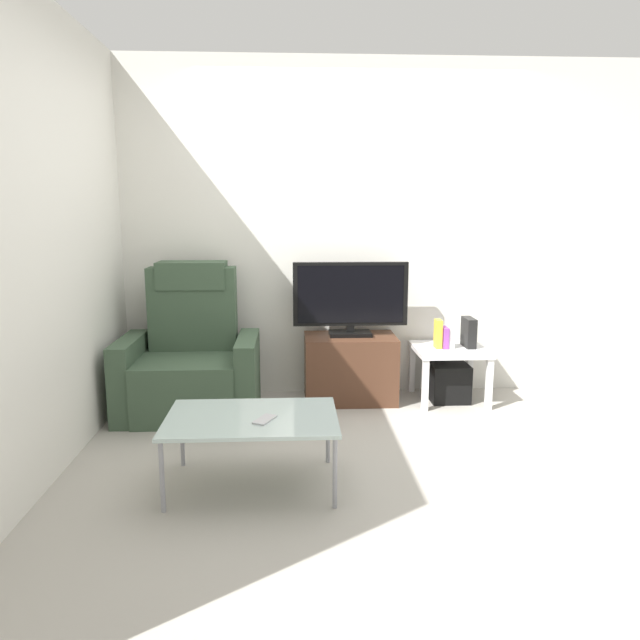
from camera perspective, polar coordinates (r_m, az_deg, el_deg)
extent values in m
plane|color=#9E998E|center=(3.87, 5.68, -11.55)|extent=(6.40, 6.40, 0.00)
cube|color=silver|center=(4.71, 3.92, 8.63)|extent=(6.40, 0.06, 2.60)
cube|color=silver|center=(3.79, -23.54, 7.35)|extent=(0.06, 4.48, 2.60)
cube|color=#4C2D1E|center=(4.58, 2.91, -4.66)|extent=(0.70, 0.44, 0.51)
cube|color=black|center=(4.35, 3.21, -4.09)|extent=(0.64, 0.02, 0.02)
cube|color=black|center=(4.39, 3.14, -3.49)|extent=(0.34, 0.11, 0.04)
cube|color=black|center=(4.54, 2.92, -1.31)|extent=(0.32, 0.20, 0.03)
cube|color=black|center=(4.53, 2.92, -0.81)|extent=(0.06, 0.04, 0.05)
cube|color=black|center=(4.48, 2.95, 2.53)|extent=(0.87, 0.05, 0.48)
cube|color=black|center=(4.46, 2.99, 2.48)|extent=(0.80, 0.01, 0.43)
cube|color=#384C38|center=(4.39, -12.45, -6.19)|extent=(0.70, 0.72, 0.42)
cube|color=#384C38|center=(4.53, -12.16, 1.10)|extent=(0.64, 0.20, 0.62)
cube|color=#384C38|center=(4.52, -12.24, 4.27)|extent=(0.50, 0.26, 0.20)
cube|color=#384C38|center=(4.46, -17.84, -5.25)|extent=(0.14, 0.68, 0.56)
cube|color=#384C38|center=(4.32, -6.96, -5.32)|extent=(0.14, 0.68, 0.56)
cube|color=white|center=(4.64, 12.41, -2.79)|extent=(0.54, 0.54, 0.04)
cube|color=white|center=(4.42, 10.12, -6.23)|extent=(0.04, 0.04, 0.39)
cube|color=white|center=(4.54, 16.01, -5.99)|extent=(0.04, 0.04, 0.39)
cube|color=white|center=(4.86, 8.86, -4.63)|extent=(0.04, 0.04, 0.39)
cube|color=white|center=(4.98, 14.25, -4.47)|extent=(0.04, 0.04, 0.39)
cube|color=black|center=(4.71, 12.29, -5.86)|extent=(0.29, 0.29, 0.29)
cube|color=gold|center=(4.57, 11.33, -1.32)|extent=(0.04, 0.10, 0.22)
cube|color=purple|center=(4.59, 11.92, -1.66)|extent=(0.04, 0.12, 0.16)
cube|color=white|center=(4.60, 12.48, -1.33)|extent=(0.04, 0.10, 0.21)
cube|color=black|center=(4.66, 14.16, -1.16)|extent=(0.07, 0.20, 0.22)
cube|color=#B2C6C1|center=(3.17, -6.60, -9.38)|extent=(0.90, 0.60, 0.02)
cylinder|color=gray|center=(3.05, -15.01, -14.41)|extent=(0.02, 0.02, 0.37)
cylinder|color=gray|center=(2.99, 1.45, -14.54)|extent=(0.02, 0.02, 0.37)
cylinder|color=gray|center=(3.54, -13.18, -10.77)|extent=(0.02, 0.02, 0.37)
cylinder|color=gray|center=(3.49, 0.77, -10.80)|extent=(0.02, 0.02, 0.37)
cube|color=#B7B7BC|center=(3.10, -5.36, -9.55)|extent=(0.13, 0.17, 0.01)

